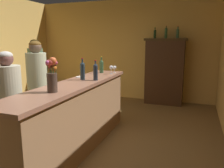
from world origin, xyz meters
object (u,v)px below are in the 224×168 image
object	(u,v)px
cheese_plate	(81,77)
wine_bottle_malbec	(83,70)
wine_bottle_syrah	(101,66)
patron_by_cabinet	(9,102)
patron_in_grey	(37,76)
display_bottle_midleft	(166,33)
display_bottle_left	(155,33)
display_bottle_center	(178,33)
wine_glass_front	(111,68)
wine_glass_mid	(115,68)
patron_tall	(38,85)
display_cabinet	(165,70)
bar_counter	(76,117)
wine_bottle_pinot	(95,71)
flower_arrangement	(52,75)

from	to	relation	value
cheese_plate	wine_bottle_malbec	bearing A→B (deg)	-53.90
wine_bottle_syrah	patron_by_cabinet	xyz separation A→B (m)	(-0.65, -1.68, -0.35)
patron_in_grey	display_bottle_midleft	bearing A→B (deg)	57.44
display_bottle_left	display_bottle_center	world-z (taller)	display_bottle_center
wine_bottle_malbec	wine_glass_front	size ratio (longest dim) A/B	2.19
wine_glass_mid	patron_by_cabinet	xyz separation A→B (m)	(-0.89, -1.77, -0.31)
wine_bottle_malbec	patron_in_grey	bearing A→B (deg)	154.72
cheese_plate	patron_in_grey	bearing A→B (deg)	159.66
wine_bottle_syrah	patron_by_cabinet	bearing A→B (deg)	-111.21
wine_glass_front	patron_tall	world-z (taller)	patron_tall
wine_bottle_malbec	patron_by_cabinet	bearing A→B (deg)	-128.41
display_cabinet	wine_bottle_syrah	world-z (taller)	display_cabinet
display_bottle_midleft	wine_bottle_syrah	bearing A→B (deg)	-114.92
wine_bottle_syrah	display_bottle_midleft	bearing A→B (deg)	65.08
patron_in_grey	wine_glass_mid	bearing A→B (deg)	22.79
wine_bottle_malbec	patron_tall	bearing A→B (deg)	-175.47
wine_glass_mid	patron_tall	size ratio (longest dim) A/B	0.08
display_cabinet	patron_in_grey	distance (m)	3.19
bar_counter	patron_in_grey	size ratio (longest dim) A/B	1.73
wine_bottle_pinot	bar_counter	bearing A→B (deg)	-120.84
wine_glass_mid	cheese_plate	xyz separation A→B (m)	(-0.36, -0.71, -0.09)
wine_bottle_pinot	flower_arrangement	bearing A→B (deg)	-98.76
wine_bottle_malbec	patron_tall	size ratio (longest dim) A/B	0.21
bar_counter	wine_glass_front	size ratio (longest dim) A/B	18.28
wine_bottle_pinot	display_cabinet	bearing A→B (deg)	76.02
patron_tall	display_bottle_midleft	bearing A→B (deg)	51.96
flower_arrangement	display_bottle_midleft	xyz separation A→B (m)	(0.84, 3.75, 0.60)
display_bottle_left	patron_tall	world-z (taller)	display_bottle_left
display_bottle_center	patron_in_grey	world-z (taller)	display_bottle_center
bar_counter	flower_arrangement	world-z (taller)	flower_arrangement
bar_counter	patron_by_cabinet	bearing A→B (deg)	-141.34
display_bottle_left	display_bottle_midleft	bearing A→B (deg)	0.00
display_bottle_midleft	wine_bottle_malbec	bearing A→B (deg)	-107.76
wine_glass_front	cheese_plate	distance (m)	0.66
bar_counter	cheese_plate	xyz separation A→B (m)	(-0.17, 0.50, 0.53)
wine_glass_front	patron_in_grey	size ratio (longest dim) A/B	0.09
display_bottle_center	patron_tall	bearing A→B (deg)	-124.87
display_bottle_left	display_bottle_center	distance (m)	0.57
bar_counter	wine_glass_front	distance (m)	1.23
display_bottle_midleft	display_bottle_center	xyz separation A→B (m)	(0.29, -0.00, -0.01)
cheese_plate	patron_in_grey	distance (m)	1.38
display_bottle_midleft	patron_by_cabinet	size ratio (longest dim) A/B	0.21
flower_arrangement	display_bottle_left	xyz separation A→B (m)	(0.56, 3.75, 0.58)
wine_bottle_syrah	cheese_plate	world-z (taller)	wine_bottle_syrah
wine_bottle_malbec	display_bottle_left	world-z (taller)	display_bottle_left
flower_arrangement	wine_glass_front	bearing A→B (deg)	85.22
patron_in_grey	patron_by_cabinet	xyz separation A→B (m)	(0.76, -1.53, -0.10)
patron_tall	patron_by_cabinet	distance (m)	0.81
display_cabinet	wine_glass_mid	size ratio (longest dim) A/B	12.60
bar_counter	wine_glass_mid	bearing A→B (deg)	81.03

